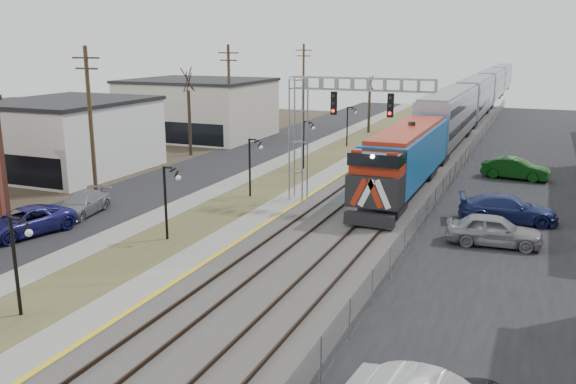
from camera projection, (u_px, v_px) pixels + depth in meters
The scene contains 21 objects.
street_west at pixel (206, 169), 50.37m from camera, with size 7.00×120.00×0.04m, color black.
sidewalk at pixel (255, 173), 48.68m from camera, with size 2.00×120.00×0.08m, color gray.
grass_median at pixel (290, 176), 47.56m from camera, with size 4.00×120.00×0.06m, color #4B4F2A.
platform at pixel (326, 178), 46.42m from camera, with size 2.00×120.00×0.24m, color gray.
ballast_bed at pixel (390, 184), 44.56m from camera, with size 8.00×120.00×0.20m, color #595651.
parking_lot at pixel (570, 201), 40.10m from camera, with size 16.00×120.00×0.04m, color black.
platform_edge at pixel (337, 178), 46.06m from camera, with size 0.24×120.00×0.01m, color gold.
track_near at pixel (364, 180), 45.27m from camera, with size 1.58×120.00×0.15m.
track_far at pixel (411, 184), 43.96m from camera, with size 1.58×120.00×0.15m.
train at pixel (478, 97), 83.11m from camera, with size 3.00×108.65×5.33m.
signal_gantry at pixel (324, 118), 38.00m from camera, with size 9.00×1.07×8.15m.
lampposts at pixel (169, 202), 32.11m from camera, with size 0.14×62.14×4.00m.
utility_poles at pixel (91, 121), 41.33m from camera, with size 0.28×80.28×10.00m.
fence at pixel (450, 180), 42.83m from camera, with size 0.04×120.00×1.60m, color gray.
buildings_west at pixel (12, 146), 43.52m from camera, with size 14.00×67.00×7.00m.
bare_trees at pixel (216, 130), 53.66m from camera, with size 12.30×42.30×5.95m.
car_lot_d at pixel (508, 209), 35.23m from camera, with size 2.24×5.51×1.60m, color navy.
car_lot_e at pixel (494, 231), 31.23m from camera, with size 1.92×4.78×1.63m, color gray.
car_lot_f at pixel (516, 169), 46.37m from camera, with size 1.71×4.89×1.61m, color #0C3E0E.
car_street_a at pixel (25, 222), 32.94m from camera, with size 2.45×5.30×1.47m, color navy.
car_street_b at pixel (82, 205), 36.80m from camera, with size 1.88×4.61×1.34m, color gray.
Camera 1 is at (13.75, -7.95, 10.24)m, focal length 38.00 mm.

